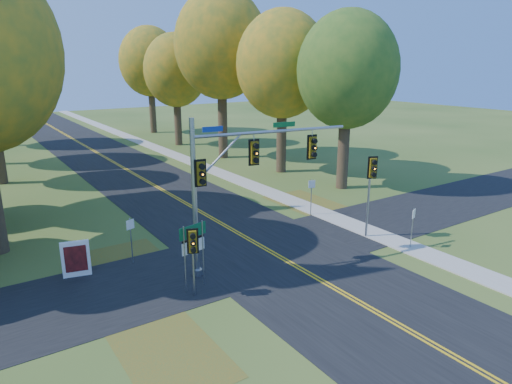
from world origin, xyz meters
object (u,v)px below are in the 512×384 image
east_signal_pole (371,177)px  info_kiosk (76,259)px  traffic_mast (236,173)px  route_sign_cluster (193,243)px

east_signal_pole → info_kiosk: 14.80m
traffic_mast → info_kiosk: size_ratio=4.62×
traffic_mast → east_signal_pole: size_ratio=1.70×
east_signal_pole → route_sign_cluster: size_ratio=1.57×
route_sign_cluster → info_kiosk: 5.55m
traffic_mast → info_kiosk: (-6.30, 3.16, -3.65)m
traffic_mast → info_kiosk: bearing=161.4°
east_signal_pole → info_kiosk: (-14.03, 3.93, -2.58)m
traffic_mast → route_sign_cluster: bearing=-156.8°
route_sign_cluster → info_kiosk: (-3.83, 3.83, -1.20)m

